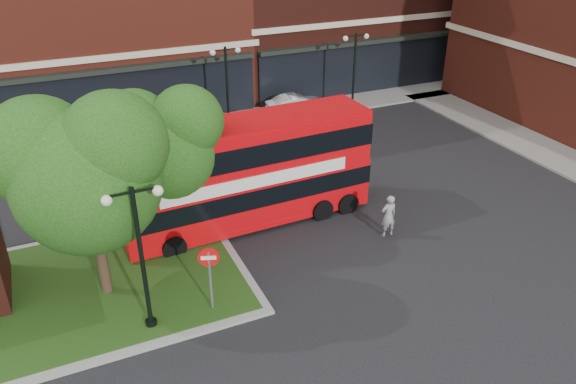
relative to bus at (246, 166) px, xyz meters
name	(u,v)px	position (x,y,z in m)	size (l,w,h in m)	color
ground	(311,287)	(0.41, -5.05, -2.57)	(120.00, 120.00, 0.00)	black
pavement_far	(186,127)	(0.41, 11.45, -2.51)	(44.00, 3.00, 0.12)	slate
traffic_island	(61,295)	(-7.59, -2.05, -2.50)	(12.60, 7.60, 0.15)	gray
tree_island_west	(81,167)	(-6.19, -2.47, 2.22)	(5.40, 4.71, 7.21)	#2D2116
tree_island_east	(163,140)	(-3.17, 0.02, 1.67)	(4.46, 3.90, 6.29)	#2D2116
lamp_island	(141,253)	(-5.09, -4.85, 0.26)	(1.72, 0.36, 5.00)	black
lamp_far_left	(227,87)	(2.41, 9.45, 0.26)	(1.72, 0.36, 5.00)	black
lamp_far_right	(354,70)	(10.41, 9.45, 0.26)	(1.72, 0.36, 5.00)	black
bus	(246,166)	(0.00, 0.00, 0.00)	(10.33, 2.69, 3.92)	red
woman	(388,216)	(4.70, -3.27, -1.67)	(0.65, 0.43, 1.79)	gray
car_silver	(97,144)	(-4.82, 9.45, -1.89)	(1.61, 4.00, 1.36)	#A7AAAE
car_white	(297,105)	(7.32, 10.95, -1.95)	(1.30, 3.74, 1.23)	silver
no_entry_sign	(209,267)	(-3.09, -4.86, -0.81)	(0.66, 0.28, 2.47)	slate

